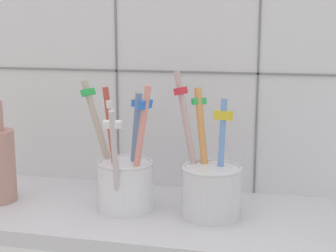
% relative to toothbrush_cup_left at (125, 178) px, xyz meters
% --- Properties ---
extents(counter_slab, '(0.64, 0.22, 0.02)m').
position_rel_toothbrush_cup_left_xyz_m(counter_slab, '(0.06, 0.00, -0.05)').
color(counter_slab, silver).
rests_on(counter_slab, ground).
extents(tile_wall_back, '(0.64, 0.02, 0.45)m').
position_rel_toothbrush_cup_left_xyz_m(tile_wall_back, '(0.06, 0.12, 0.16)').
color(tile_wall_back, white).
rests_on(tile_wall_back, ground).
extents(toothbrush_cup_left, '(0.12, 0.11, 0.17)m').
position_rel_toothbrush_cup_left_xyz_m(toothbrush_cup_left, '(0.00, 0.00, 0.00)').
color(toothbrush_cup_left, white).
rests_on(toothbrush_cup_left, counter_slab).
extents(toothbrush_cup_right, '(0.10, 0.09, 0.19)m').
position_rel_toothbrush_cup_left_xyz_m(toothbrush_cup_right, '(0.12, 0.00, -0.00)').
color(toothbrush_cup_right, silver).
rests_on(toothbrush_cup_right, counter_slab).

